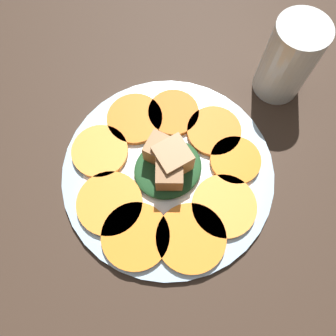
{
  "coord_description": "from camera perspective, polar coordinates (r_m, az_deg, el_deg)",
  "views": [
    {
      "loc": [
        8.3,
        13.45,
        47.87
      ],
      "look_at": [
        0.0,
        0.0,
        4.1
      ],
      "focal_mm": 35.0,
      "sensor_mm": 36.0,
      "label": 1
    }
  ],
  "objects": [
    {
      "name": "table_slab",
      "position": [
        0.49,
        0.0,
        -1.22
      ],
      "size": [
        120.0,
        120.0,
        2.0
      ],
      "primitive_type": "cube",
      "color": "#38281E",
      "rests_on": "ground"
    },
    {
      "name": "plate",
      "position": [
        0.48,
        0.0,
        -0.64
      ],
      "size": [
        30.86,
        30.86,
        1.05
      ],
      "color": "#99B7D1",
      "rests_on": "table_slab"
    },
    {
      "name": "carrot_slice_0",
      "position": [
        0.51,
        -5.82,
        8.53
      ],
      "size": [
        8.45,
        8.45,
        0.83
      ],
      "primitive_type": "cylinder",
      "color": "orange",
      "rests_on": "plate"
    },
    {
      "name": "carrot_slice_1",
      "position": [
        0.49,
        -11.76,
        2.88
      ],
      "size": [
        8.29,
        8.29,
        0.83
      ],
      "primitive_type": "cylinder",
      "color": "orange",
      "rests_on": "plate"
    },
    {
      "name": "carrot_slice_2",
      "position": [
        0.47,
        -10.39,
        -5.58
      ],
      "size": [
        9.2,
        9.2,
        0.83
      ],
      "primitive_type": "cylinder",
      "color": "orange",
      "rests_on": "plate"
    },
    {
      "name": "carrot_slice_3",
      "position": [
        0.45,
        -5.67,
        -11.72
      ],
      "size": [
        9.23,
        9.23,
        0.83
      ],
      "primitive_type": "cylinder",
      "color": "orange",
      "rests_on": "plate"
    },
    {
      "name": "carrot_slice_4",
      "position": [
        0.45,
        4.02,
        -12.06
      ],
      "size": [
        9.47,
        9.47,
        0.83
      ],
      "primitive_type": "cylinder",
      "color": "orange",
      "rests_on": "plate"
    },
    {
      "name": "carrot_slice_5",
      "position": [
        0.46,
        9.72,
        -6.55
      ],
      "size": [
        9.02,
        9.02,
        0.83
      ],
      "primitive_type": "cylinder",
      "color": "orange",
      "rests_on": "plate"
    },
    {
      "name": "carrot_slice_6",
      "position": [
        0.49,
        11.64,
        1.31
      ],
      "size": [
        7.38,
        7.38,
        0.83
      ],
      "primitive_type": "cylinder",
      "color": "orange",
      "rests_on": "plate"
    },
    {
      "name": "carrot_slice_7",
      "position": [
        0.5,
        8.01,
        6.39
      ],
      "size": [
        8.15,
        8.15,
        0.83
      ],
      "primitive_type": "cylinder",
      "color": "orange",
      "rests_on": "plate"
    },
    {
      "name": "carrot_slice_8",
      "position": [
        0.51,
        0.97,
        9.61
      ],
      "size": [
        7.79,
        7.79,
        0.83
      ],
      "primitive_type": "cylinder",
      "color": "orange",
      "rests_on": "plate"
    },
    {
      "name": "center_pile",
      "position": [
        0.45,
        0.14,
        0.63
      ],
      "size": [
        9.93,
        9.03,
        5.89
      ],
      "color": "#1E4723",
      "rests_on": "plate"
    },
    {
      "name": "fork",
      "position": [
        0.5,
        -3.57,
        5.95
      ],
      "size": [
        17.31,
        5.47,
        0.4
      ],
      "rotation": [
        0.0,
        0.0,
        -0.22
      ],
      "color": "silver",
      "rests_on": "plate"
    },
    {
      "name": "water_glass",
      "position": [
        0.53,
        20.22,
        17.26
      ],
      "size": [
        7.53,
        7.53,
        12.69
      ],
      "color": "silver",
      "rests_on": "table_slab"
    }
  ]
}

